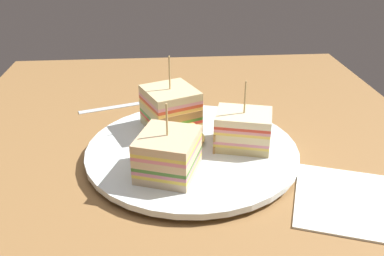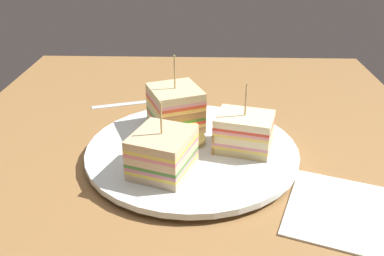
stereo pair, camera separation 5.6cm
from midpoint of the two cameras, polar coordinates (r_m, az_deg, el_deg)
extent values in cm
cube|color=olive|center=(58.82, -2.74, -4.78)|extent=(93.01, 74.90, 1.80)
cylinder|color=white|center=(58.18, -2.77, -3.74)|extent=(18.10, 18.10, 0.68)
cylinder|color=white|center=(57.80, -2.78, -3.09)|extent=(29.19, 29.19, 0.83)
cube|color=#D1BA7C|center=(57.72, 4.18, -2.14)|extent=(7.53, 8.66, 1.00)
cube|color=#B2844C|center=(58.14, 0.63, -1.83)|extent=(5.58, 1.76, 1.00)
cube|color=#ECC850|center=(57.39, 4.20, -1.53)|extent=(7.53, 8.66, 0.40)
cube|color=pink|center=(57.19, 4.22, -1.17)|extent=(7.53, 8.66, 0.40)
cube|color=beige|center=(56.87, 4.24, -0.55)|extent=(7.53, 8.66, 1.00)
cube|color=#B2844C|center=(57.30, 0.64, -0.25)|extent=(5.58, 1.76, 1.00)
cube|color=#F1C850|center=(56.55, 4.26, 0.08)|extent=(7.53, 8.66, 0.40)
cube|color=pink|center=(56.37, 4.28, 0.45)|extent=(7.53, 8.66, 0.40)
cube|color=red|center=(56.19, 4.29, 0.82)|extent=(7.53, 8.66, 0.40)
cube|color=beige|center=(55.89, 4.32, 1.46)|extent=(7.53, 8.66, 1.00)
cylinder|color=tan|center=(54.77, 4.41, 4.06)|extent=(0.24, 0.24, 4.51)
cube|color=beige|center=(63.07, -5.46, 0.51)|extent=(9.51, 9.28, 1.10)
cube|color=#9E7242|center=(60.07, -4.14, -0.85)|extent=(2.90, 6.41, 1.10)
cube|color=#E3C061|center=(62.72, -5.49, 1.16)|extent=(9.51, 9.28, 0.48)
cube|color=#E13F33|center=(62.52, -5.51, 1.55)|extent=(9.51, 9.28, 0.48)
cube|color=#519D3C|center=(62.32, -5.53, 1.95)|extent=(9.51, 9.28, 0.48)
cube|color=beige|center=(61.99, -5.56, 2.61)|extent=(9.51, 9.28, 1.10)
cube|color=#9E7242|center=(58.93, -4.23, 1.33)|extent=(2.90, 6.41, 1.10)
cube|color=#EFBE57|center=(61.67, -5.59, 3.28)|extent=(9.51, 9.28, 0.48)
cube|color=#DB4C2C|center=(61.49, -5.61, 3.69)|extent=(9.51, 9.28, 0.48)
cube|color=pink|center=(61.30, -5.63, 4.10)|extent=(9.51, 9.28, 0.48)
cube|color=beige|center=(61.00, -5.67, 4.78)|extent=(9.51, 9.28, 1.10)
cylinder|color=tan|center=(59.93, -5.80, 7.47)|extent=(0.24, 0.24, 4.97)
cube|color=beige|center=(52.12, -6.36, -5.71)|extent=(9.22, 8.79, 1.00)
cube|color=#9E7242|center=(55.00, -5.03, -3.75)|extent=(2.47, 6.29, 1.00)
cube|color=#F3D74C|center=(51.74, -6.40, -5.03)|extent=(9.22, 8.79, 0.46)
cube|color=pink|center=(51.50, -6.42, -4.60)|extent=(9.22, 8.79, 0.46)
cube|color=#4A8134|center=(51.26, -6.45, -4.16)|extent=(9.22, 8.79, 0.46)
cube|color=beige|center=(50.89, -6.49, -3.46)|extent=(9.22, 8.79, 1.00)
cube|color=#B2844C|center=(53.84, -5.13, -1.58)|extent=(2.47, 6.29, 1.00)
cube|color=pink|center=(50.53, -6.53, -2.75)|extent=(9.22, 8.79, 0.46)
cube|color=#EBD052|center=(50.31, -6.56, -2.29)|extent=(9.22, 8.79, 0.46)
cube|color=#D7B88C|center=(49.96, -6.60, -1.57)|extent=(9.22, 8.79, 1.00)
cylinder|color=tan|center=(48.81, -6.76, 1.05)|extent=(0.24, 0.24, 4.07)
cylinder|color=#E1C270|center=(59.32, -4.79, -1.48)|extent=(3.91, 3.90, 0.45)
cylinder|color=#DDCA69|center=(58.18, -2.95, -1.51)|extent=(5.22, 5.24, 0.96)
cylinder|color=#EBC77A|center=(58.62, -3.82, -0.71)|extent=(4.57, 4.58, 0.69)
cylinder|color=#D7BE5E|center=(59.10, -3.85, 0.27)|extent=(4.73, 4.75, 0.91)
ellipsoid|color=#407D3A|center=(62.50, 5.94, 0.28)|extent=(5.23, 4.72, 1.18)
ellipsoid|color=#59AA47|center=(64.99, 3.19, 1.43)|extent=(3.55, 4.39, 1.01)
ellipsoid|color=#54A243|center=(62.11, 3.52, 0.23)|extent=(3.65, 4.23, 1.37)
ellipsoid|color=#62A345|center=(64.93, 2.62, 1.32)|extent=(4.21, 4.98, 1.00)
ellipsoid|color=#458834|center=(64.74, 2.95, 1.34)|extent=(4.89, 4.91, 1.16)
cylinder|color=red|center=(63.58, 3.69, 0.95)|extent=(4.65, 4.63, 1.24)
cube|color=silver|center=(74.99, -13.05, 2.72)|extent=(4.63, 11.22, 0.25)
ellipsoid|color=silver|center=(76.12, -7.77, 3.86)|extent=(3.70, 4.37, 1.00)
cube|color=white|center=(51.97, 17.38, -9.40)|extent=(16.46, 15.41, 0.50)
camera|label=1|loc=(0.03, -92.86, -1.45)|focal=39.01mm
camera|label=2|loc=(0.03, 87.14, 1.45)|focal=39.01mm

